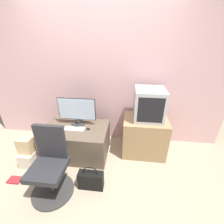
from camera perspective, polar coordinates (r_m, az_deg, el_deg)
The scene contains 13 objects.
ground_plane at distance 2.27m, azimuth -10.29°, elevation -28.26°, with size 12.00×12.00×0.00m, color tan.
wall_back at distance 2.66m, azimuth -4.49°, elevation 14.73°, with size 4.40×0.05×2.60m.
desk at distance 2.67m, azimuth -13.26°, elevation -10.58°, with size 1.05×0.68×0.52m.
side_stand at distance 2.65m, azimuth 12.14°, elevation -8.85°, with size 0.71×0.53×0.66m.
main_monitor at distance 2.51m, azimuth -13.22°, elevation 0.30°, with size 0.62×0.23×0.47m.
keyboard at distance 2.50m, azimuth -14.16°, elevation -6.22°, with size 0.32×0.13×0.01m.
mouse at distance 2.44m, azimuth -9.07°, elevation -6.33°, with size 0.06×0.04×0.03m.
crt_tv at distance 2.40m, azimuth 13.94°, elevation 2.81°, with size 0.45×0.45×0.50m.
office_chair at distance 2.15m, azimuth -22.44°, elevation -19.13°, with size 0.54×0.54×0.92m.
cardboard_box_lower at distance 2.83m, azimuth -28.84°, elevation -14.96°, with size 0.24×0.27×0.24m.
cardboard_box_upper at distance 2.68m, azimuth -30.00°, elevation -10.93°, with size 0.22×0.15×0.25m.
handbag at distance 2.21m, azimuth -8.02°, elevation -24.23°, with size 0.33×0.12×0.37m.
book at distance 2.73m, azimuth -33.06°, elevation -20.87°, with size 0.18×0.12×0.02m.
Camera 1 is at (0.51, -1.23, 1.84)m, focal length 24.00 mm.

